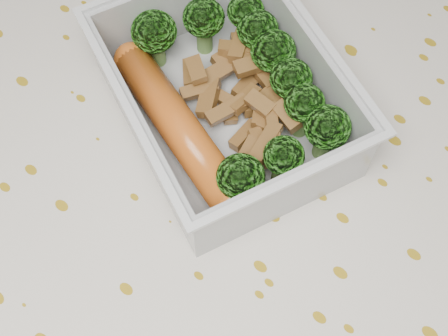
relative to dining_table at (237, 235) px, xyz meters
The scene contains 6 objects.
dining_table is the anchor object (origin of this frame).
tablecloth 0.05m from the dining_table, ahead, with size 1.46×0.96×0.19m.
lunch_container 0.12m from the dining_table, 140.15° to the left, with size 0.20×0.18×0.06m.
broccoli_florets 0.13m from the dining_table, 121.50° to the left, with size 0.15×0.12×0.04m.
meat_pile 0.12m from the dining_table, 127.10° to the left, with size 0.10×0.08×0.03m.
sausage 0.12m from the dining_table, behind, with size 0.14×0.06×0.02m.
Camera 1 is at (0.10, -0.13, 1.11)m, focal length 50.00 mm.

